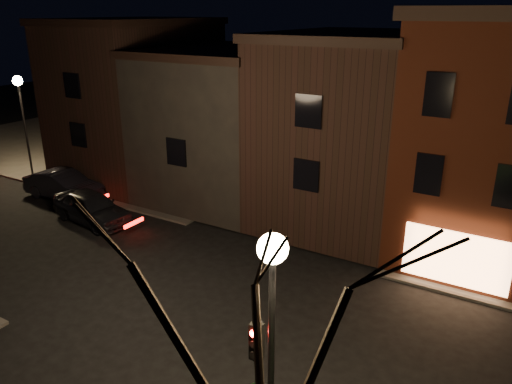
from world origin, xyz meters
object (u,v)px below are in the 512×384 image
(parked_car_b, at_px, (64,185))
(bare_tree_right, at_px, (266,353))
(street_lamp_far, at_px, (20,99))
(parked_car_a, at_px, (92,207))
(traffic_signal, at_px, (258,374))
(street_lamp_near, at_px, (272,300))

(parked_car_b, bearing_deg, bare_tree_right, -124.07)
(street_lamp_far, relative_size, parked_car_b, 1.27)
(parked_car_a, bearing_deg, traffic_signal, -111.63)
(bare_tree_right, bearing_deg, parked_car_b, 148.42)
(parked_car_a, height_order, parked_car_b, same)
(parked_car_a, bearing_deg, street_lamp_far, 78.29)
(traffic_signal, distance_m, bare_tree_right, 4.87)
(street_lamp_near, distance_m, traffic_signal, 2.49)
(street_lamp_near, xyz_separation_m, bare_tree_right, (1.30, -2.50, 0.97))
(parked_car_b, bearing_deg, street_lamp_far, 69.53)
(traffic_signal, height_order, parked_car_b, traffic_signal)
(street_lamp_near, xyz_separation_m, traffic_signal, (-0.60, 0.49, -2.37))
(traffic_signal, bearing_deg, street_lamp_near, -39.37)
(street_lamp_near, distance_m, parked_car_b, 22.73)
(street_lamp_near, xyz_separation_m, parked_car_a, (-15.68, 8.89, -4.34))
(street_lamp_far, height_order, parked_car_a, street_lamp_far)
(traffic_signal, bearing_deg, parked_car_a, 150.89)
(street_lamp_near, bearing_deg, street_lamp_far, 154.17)
(traffic_signal, bearing_deg, bare_tree_right, -57.59)
(bare_tree_right, bearing_deg, traffic_signal, 122.41)
(parked_car_b, bearing_deg, street_lamp_near, -120.35)
(street_lamp_near, relative_size, street_lamp_far, 1.00)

